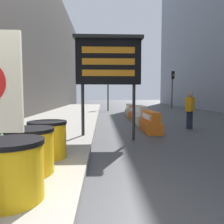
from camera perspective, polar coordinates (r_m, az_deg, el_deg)
name	(u,v)px	position (r m, az deg, el deg)	size (l,w,h in m)	color
building_left_facade	(13,9)	(13.39, -24.43, 23.29)	(0.40, 50.40, 11.75)	#4C4742
barrel_drum_foreground	(12,170)	(3.05, -24.76, -13.62)	(0.80, 0.80, 0.76)	yellow
barrel_drum_middle	(30,151)	(3.93, -20.63, -9.46)	(0.80, 0.80, 0.76)	yellow
barrel_drum_back	(48,139)	(4.79, -16.48, -6.85)	(0.80, 0.80, 0.76)	yellow
message_board	(108,62)	(7.12, -0.95, 12.89)	(2.19, 0.36, 3.33)	#28282B
jersey_barrier_orange_near	(151,123)	(8.92, 10.05, -2.76)	(0.58, 1.85, 0.82)	orange
jersey_barrier_white	(141,116)	(11.08, 7.56, -1.06)	(0.55, 1.79, 0.93)	silver
jersey_barrier_orange_far	(135,114)	(13.24, 5.90, -0.42)	(0.53, 1.76, 0.78)	orange
jersey_barrier_cream	(130,111)	(15.40, 4.71, 0.35)	(0.55, 2.01, 0.82)	beige
traffic_cone_near	(140,109)	(18.12, 7.31, 0.87)	(0.38, 0.38, 0.68)	black
traffic_cone_mid	(159,124)	(8.83, 12.06, -3.19)	(0.36, 0.36, 0.64)	black
traffic_cone_far	(140,112)	(14.42, 7.35, 0.03)	(0.41, 0.41, 0.73)	black
traffic_light_near_curb	(108,80)	(19.96, -1.05, 8.45)	(0.28, 0.45, 3.92)	#2D2D30
traffic_light_far_side	(173,82)	(24.81, 15.54, 7.68)	(0.28, 0.45, 4.02)	#2D2D30
pedestrian_worker	(190,107)	(9.98, 19.69, 1.15)	(0.47, 0.48, 1.59)	#23283D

